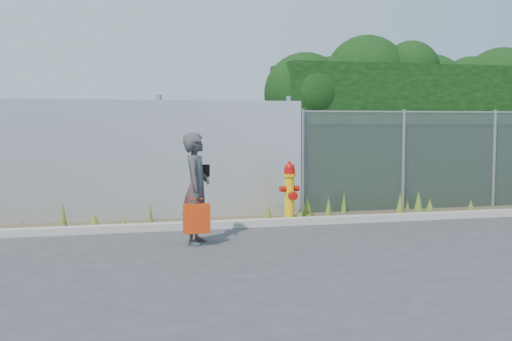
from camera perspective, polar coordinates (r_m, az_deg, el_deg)
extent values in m
plane|color=#38383B|center=(9.45, 3.91, -6.65)|extent=(80.00, 80.00, 0.00)
cube|color=#9E978E|center=(11.14, 0.98, -4.65)|extent=(16.00, 0.22, 0.12)
cube|color=#473B28|center=(11.72, 0.20, -4.47)|extent=(16.00, 1.20, 0.01)
cone|color=#42611D|center=(11.20, -14.20, -4.40)|extent=(0.22, 0.22, 0.25)
cone|color=#42611D|center=(11.29, -16.78, -3.87)|extent=(0.15, 0.15, 0.44)
cone|color=#42611D|center=(12.04, 3.00, -2.98)|extent=(0.17, 0.17, 0.53)
cone|color=#42611D|center=(11.69, 3.93, -3.96)|extent=(0.17, 0.17, 0.23)
cone|color=#42611D|center=(11.65, -9.39, -3.60)|extent=(0.10, 0.10, 0.40)
cone|color=#42611D|center=(12.14, 6.47, -3.29)|extent=(0.15, 0.15, 0.39)
cone|color=#42611D|center=(12.17, 4.58, -3.29)|extent=(0.22, 0.22, 0.37)
cone|color=#42611D|center=(11.54, 1.06, -3.79)|extent=(0.17, 0.17, 0.33)
cone|color=#42611D|center=(13.46, 13.32, -2.97)|extent=(0.09, 0.09, 0.23)
cone|color=#42611D|center=(12.00, -20.15, -3.42)|extent=(0.16, 0.16, 0.47)
cone|color=#42611D|center=(13.24, 14.25, -2.72)|extent=(0.19, 0.19, 0.41)
cone|color=#42611D|center=(13.37, 15.19, -3.00)|extent=(0.17, 0.17, 0.25)
cone|color=#42611D|center=(12.68, 7.83, -2.93)|extent=(0.12, 0.12, 0.41)
cone|color=#42611D|center=(10.89, -11.67, -4.62)|extent=(0.13, 0.13, 0.24)
cone|color=#42611D|center=(12.65, 12.69, -2.97)|extent=(0.18, 0.18, 0.42)
cone|color=#42611D|center=(13.72, 18.55, -2.97)|extent=(0.14, 0.14, 0.21)
cube|color=#B6B7BD|center=(11.83, -15.98, 0.78)|extent=(8.50, 0.08, 2.20)
cylinder|color=gray|center=(12.00, -8.56, 1.19)|extent=(0.10, 0.10, 2.30)
cylinder|color=gray|center=(12.51, 2.91, 1.36)|extent=(0.10, 0.10, 2.30)
cube|color=gray|center=(13.84, 16.82, 0.84)|extent=(6.50, 0.03, 2.00)
cylinder|color=gray|center=(13.82, 16.92, 4.99)|extent=(6.50, 0.04, 0.04)
cylinder|color=gray|center=(12.48, 4.17, 0.77)|extent=(0.07, 0.07, 2.05)
cylinder|color=gray|center=(13.32, 12.96, 0.90)|extent=(0.07, 0.07, 2.05)
cylinder|color=gray|center=(14.41, 20.40, 0.99)|extent=(0.07, 0.07, 2.05)
cube|color=black|center=(14.83, 15.85, 3.02)|extent=(7.30, 1.60, 3.00)
sphere|color=black|center=(13.51, 4.39, 6.83)|extent=(1.72, 1.72, 1.72)
sphere|color=black|center=(13.73, 6.58, 7.38)|extent=(1.29, 1.29, 1.29)
sphere|color=black|center=(14.32, 9.80, 8.18)|extent=(1.82, 1.82, 1.82)
sphere|color=black|center=(14.36, 13.63, 8.79)|extent=(1.20, 1.20, 1.20)
sphere|color=black|center=(15.00, 15.06, 6.62)|extent=(1.78, 1.78, 1.78)
sphere|color=black|center=(15.57, 18.54, 6.93)|extent=(1.46, 1.46, 1.46)
sphere|color=black|center=(15.86, 20.98, 6.81)|extent=(1.88, 1.88, 1.88)
cylinder|color=#EAB20C|center=(11.64, 2.97, -4.42)|extent=(0.27, 0.27, 0.06)
cylinder|color=#EAB20C|center=(11.58, 2.98, -2.55)|extent=(0.17, 0.17, 0.82)
cylinder|color=#EAB20C|center=(11.54, 2.99, -0.43)|extent=(0.23, 0.23, 0.05)
cylinder|color=#B20F0A|center=(11.53, 2.99, -0.10)|extent=(0.20, 0.20, 0.10)
sphere|color=#B20F0A|center=(11.53, 2.99, 0.24)|extent=(0.18, 0.18, 0.18)
cylinder|color=#B20F0A|center=(11.52, 2.99, 0.72)|extent=(0.05, 0.05, 0.05)
cylinder|color=#B20F0A|center=(11.52, 2.34, -1.64)|extent=(0.10, 0.11, 0.11)
cylinder|color=#B20F0A|center=(11.60, 3.62, -1.61)|extent=(0.10, 0.11, 0.11)
cylinder|color=#B20F0A|center=(11.45, 3.18, -2.27)|extent=(0.14, 0.12, 0.14)
imported|color=#0D5856|center=(9.50, -5.32, -1.60)|extent=(0.57, 0.70, 1.64)
cube|color=red|center=(9.33, -5.31, -4.27)|extent=(0.39, 0.14, 0.43)
cylinder|color=red|center=(9.29, -5.32, -2.54)|extent=(0.18, 0.02, 0.02)
cube|color=black|center=(9.67, -4.88, -0.01)|extent=(0.24, 0.10, 0.18)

